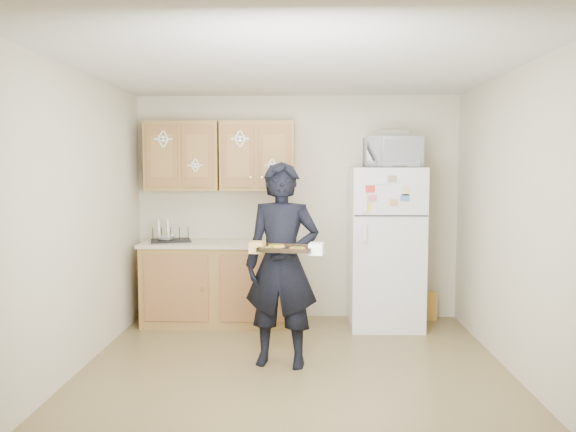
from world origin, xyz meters
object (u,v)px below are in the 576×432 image
(refrigerator, at_px, (385,247))
(microwave, at_px, (392,152))
(person, at_px, (282,265))
(baking_tray, at_px, (287,249))
(dish_rack, at_px, (171,234))

(refrigerator, height_order, microwave, microwave)
(person, distance_m, baking_tray, 0.35)
(baking_tray, bearing_deg, person, 108.85)
(baking_tray, distance_m, microwave, 2.00)
(baking_tray, bearing_deg, dish_rack, 139.02)
(dish_rack, bearing_deg, refrigerator, -1.23)
(refrigerator, relative_size, baking_tray, 4.04)
(baking_tray, relative_size, dish_rack, 1.01)
(person, height_order, baking_tray, person)
(person, distance_m, microwave, 1.90)
(baking_tray, relative_size, microwave, 0.73)
(person, xyz_separation_m, dish_rack, (-1.26, 1.29, 0.11))
(microwave, bearing_deg, refrigerator, 133.52)
(person, distance_m, dish_rack, 1.81)
(baking_tray, xyz_separation_m, dish_rack, (-1.31, 1.59, -0.06))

